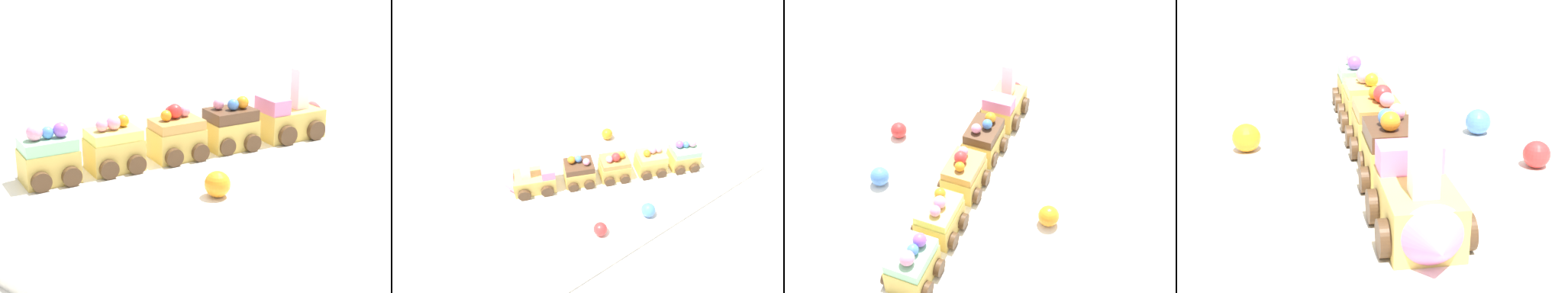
% 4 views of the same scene
% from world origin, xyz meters
% --- Properties ---
extents(ground_plane, '(10.00, 10.00, 0.00)m').
position_xyz_m(ground_plane, '(0.00, 0.00, 0.00)').
color(ground_plane, beige).
extents(display_board, '(0.69, 0.45, 0.01)m').
position_xyz_m(display_board, '(0.00, 0.00, 0.01)').
color(display_board, white).
rests_on(display_board, ground_plane).
extents(cake_train_locomotive, '(0.13, 0.09, 0.10)m').
position_xyz_m(cake_train_locomotive, '(0.17, -0.02, 0.04)').
color(cake_train_locomotive, '#E0BC56').
rests_on(cake_train_locomotive, display_board).
extents(cake_car_chocolate, '(0.08, 0.08, 0.07)m').
position_xyz_m(cake_car_chocolate, '(0.07, 0.02, 0.04)').
color(cake_car_chocolate, '#E0BC56').
rests_on(cake_car_chocolate, display_board).
extents(cake_car_caramel, '(0.08, 0.08, 0.07)m').
position_xyz_m(cake_car_caramel, '(-0.01, 0.05, 0.04)').
color(cake_car_caramel, '#E0BC56').
rests_on(cake_car_caramel, display_board).
extents(cake_car_lemon, '(0.08, 0.08, 0.07)m').
position_xyz_m(cake_car_lemon, '(-0.09, 0.08, 0.04)').
color(cake_car_lemon, '#E0BC56').
rests_on(cake_car_lemon, display_board).
extents(cake_car_mint, '(0.08, 0.08, 0.08)m').
position_xyz_m(cake_car_mint, '(-0.17, 0.11, 0.04)').
color(cake_car_mint, '#E0BC56').
rests_on(cake_car_mint, display_board).
extents(gumball_red, '(0.03, 0.03, 0.03)m').
position_xyz_m(gumball_red, '(0.11, 0.16, 0.03)').
color(gumball_red, red).
rests_on(gumball_red, display_board).
extents(gumball_orange, '(0.03, 0.03, 0.03)m').
position_xyz_m(gumball_orange, '(-0.08, -0.08, 0.03)').
color(gumball_orange, orange).
rests_on(gumball_orange, display_board).
extents(gumball_blue, '(0.03, 0.03, 0.03)m').
position_xyz_m(gumball_blue, '(0.00, 0.18, 0.03)').
color(gumball_blue, '#4C84E0').
rests_on(gumball_blue, display_board).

